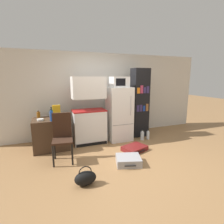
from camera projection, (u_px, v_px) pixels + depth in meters
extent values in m
plane|color=olive|center=(128.00, 162.00, 3.66)|extent=(24.00, 24.00, 0.00)
cube|color=beige|center=(106.00, 95.00, 5.32)|extent=(6.40, 0.10, 2.43)
cube|color=#422D1E|center=(51.00, 134.00, 4.25)|extent=(0.82, 0.63, 0.76)
cube|color=white|center=(89.00, 127.00, 4.65)|extent=(0.84, 0.48, 0.87)
cube|color=#B21E1E|center=(89.00, 110.00, 4.56)|extent=(0.86, 0.49, 0.03)
cube|color=white|center=(88.00, 88.00, 4.44)|extent=(0.84, 0.41, 0.56)
cube|color=black|center=(92.00, 144.00, 4.50)|extent=(0.81, 0.01, 0.08)
cube|color=white|center=(119.00, 114.00, 4.84)|extent=(0.64, 0.57, 1.47)
cube|color=gray|center=(123.00, 125.00, 4.62)|extent=(0.61, 0.01, 0.01)
cylinder|color=silver|center=(131.00, 106.00, 4.59)|extent=(0.02, 0.02, 0.52)
cube|color=silver|center=(119.00, 82.00, 4.67)|extent=(0.46, 0.37, 0.28)
cube|color=black|center=(121.00, 82.00, 4.48)|extent=(0.27, 0.01, 0.19)
cube|color=black|center=(139.00, 103.00, 5.13)|extent=(0.47, 0.36, 1.99)
cube|color=#332856|center=(138.00, 108.00, 4.93)|extent=(0.08, 0.01, 0.19)
cube|color=#332856|center=(141.00, 108.00, 4.97)|extent=(0.07, 0.01, 0.19)
cube|color=#193899|center=(144.00, 108.00, 5.01)|extent=(0.06, 0.01, 0.16)
cube|color=brown|center=(147.00, 107.00, 5.04)|extent=(0.08, 0.01, 0.21)
cube|color=orange|center=(139.00, 91.00, 4.84)|extent=(0.08, 0.01, 0.16)
cube|color=#A33351|center=(142.00, 89.00, 4.86)|extent=(0.09, 0.01, 0.22)
cube|color=#332856|center=(145.00, 90.00, 4.90)|extent=(0.08, 0.01, 0.17)
cube|color=#332856|center=(148.00, 90.00, 4.94)|extent=(0.08, 0.01, 0.20)
cylinder|color=brown|center=(39.00, 115.00, 4.30)|extent=(0.09, 0.09, 0.13)
cylinder|color=brown|center=(38.00, 112.00, 4.28)|extent=(0.04, 0.04, 0.02)
cylinder|color=black|center=(38.00, 111.00, 4.28)|extent=(0.05, 0.05, 0.01)
cylinder|color=#1E6028|center=(52.00, 115.00, 4.03)|extent=(0.07, 0.07, 0.24)
cylinder|color=#1E6028|center=(51.00, 109.00, 4.00)|extent=(0.03, 0.03, 0.04)
cylinder|color=black|center=(51.00, 108.00, 3.99)|extent=(0.03, 0.03, 0.02)
cylinder|color=#1E47A3|center=(51.00, 116.00, 3.94)|extent=(0.07, 0.07, 0.22)
cylinder|color=#1E47A3|center=(51.00, 111.00, 3.91)|extent=(0.03, 0.03, 0.04)
cylinder|color=black|center=(51.00, 109.00, 3.91)|extent=(0.04, 0.04, 0.02)
cylinder|color=white|center=(50.00, 114.00, 4.41)|extent=(0.06, 0.06, 0.12)
cylinder|color=white|center=(50.00, 112.00, 4.40)|extent=(0.03, 0.03, 0.02)
cylinder|color=black|center=(50.00, 111.00, 4.40)|extent=(0.03, 0.03, 0.01)
cylinder|color=silver|center=(40.00, 120.00, 4.00)|extent=(0.15, 0.15, 0.04)
cube|color=gold|center=(56.00, 111.00, 4.35)|extent=(0.19, 0.07, 0.30)
cylinder|color=black|center=(53.00, 157.00, 3.39)|extent=(0.04, 0.04, 0.45)
cylinder|color=black|center=(72.00, 155.00, 3.48)|extent=(0.04, 0.04, 0.45)
cylinder|color=black|center=(55.00, 149.00, 3.74)|extent=(0.04, 0.04, 0.45)
cylinder|color=black|center=(72.00, 148.00, 3.83)|extent=(0.04, 0.04, 0.45)
cube|color=#331E14|center=(62.00, 141.00, 3.56)|extent=(0.45, 0.45, 0.04)
cube|color=#331E14|center=(62.00, 125.00, 3.68)|extent=(0.38, 0.10, 0.53)
cube|color=#99999E|center=(128.00, 160.00, 3.55)|extent=(0.59, 0.55, 0.16)
cylinder|color=black|center=(130.00, 166.00, 3.32)|extent=(0.22, 0.08, 0.02)
cube|color=maroon|center=(135.00, 148.00, 4.21)|extent=(0.65, 0.56, 0.11)
cylinder|color=black|center=(142.00, 151.00, 4.04)|extent=(0.24, 0.10, 0.02)
ellipsoid|color=black|center=(85.00, 178.00, 2.84)|extent=(0.36, 0.20, 0.24)
torus|color=black|center=(85.00, 172.00, 2.82)|extent=(0.21, 0.02, 0.21)
cylinder|color=silver|center=(148.00, 135.00, 4.96)|extent=(0.08, 0.08, 0.22)
cylinder|color=silver|center=(148.00, 131.00, 4.93)|extent=(0.04, 0.04, 0.04)
cylinder|color=black|center=(148.00, 130.00, 4.93)|extent=(0.04, 0.04, 0.02)
cylinder|color=silver|center=(142.00, 136.00, 4.92)|extent=(0.10, 0.10, 0.23)
cylinder|color=silver|center=(142.00, 131.00, 4.89)|extent=(0.04, 0.04, 0.04)
cylinder|color=black|center=(142.00, 130.00, 4.88)|extent=(0.05, 0.05, 0.02)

